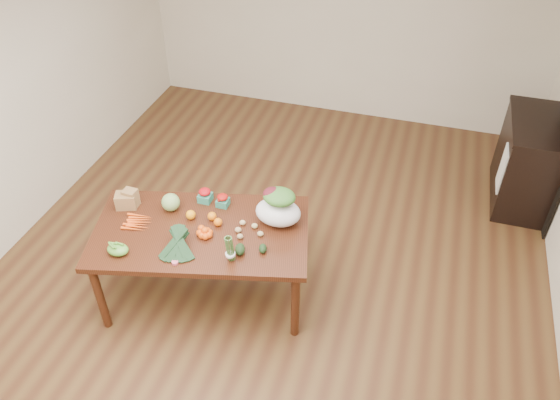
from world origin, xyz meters
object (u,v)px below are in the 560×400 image
(paper_bag, at_px, (126,199))
(cabinet, at_px, (526,161))
(salad_bag, at_px, (278,208))
(kale_bunch, at_px, (176,246))
(asparagus_bundle, at_px, (230,248))
(cabbage, at_px, (171,202))
(mandarin_cluster, at_px, (205,232))
(dining_table, at_px, (205,263))

(paper_bag, bearing_deg, cabinet, 32.35)
(salad_bag, bearing_deg, cabinet, 43.08)
(paper_bag, xyz_separation_m, kale_bunch, (0.65, -0.40, -0.00))
(paper_bag, relative_size, asparagus_bundle, 0.91)
(paper_bag, relative_size, cabbage, 1.48)
(cabinet, xyz_separation_m, paper_bag, (-3.37, -2.14, 0.36))
(mandarin_cluster, xyz_separation_m, asparagus_bundle, (0.29, -0.19, 0.08))
(asparagus_bundle, bearing_deg, dining_table, 131.35)
(kale_bunch, distance_m, salad_bag, 0.86)
(paper_bag, height_order, asparagus_bundle, asparagus_bundle)
(dining_table, relative_size, cabinet, 1.70)
(paper_bag, height_order, mandarin_cluster, paper_bag)
(salad_bag, bearing_deg, paper_bag, -171.85)
(salad_bag, bearing_deg, cabbage, -173.25)
(cabbage, bearing_deg, cabinet, 34.50)
(dining_table, height_order, cabinet, cabinet)
(cabinet, height_order, mandarin_cluster, cabinet)
(cabbage, relative_size, mandarin_cluster, 0.85)
(mandarin_cluster, bearing_deg, cabinet, 41.39)
(dining_table, distance_m, asparagus_bundle, 0.66)
(paper_bag, bearing_deg, kale_bunch, -31.34)
(mandarin_cluster, relative_size, kale_bunch, 0.45)
(cabbage, bearing_deg, paper_bag, -168.50)
(cabbage, xyz_separation_m, salad_bag, (0.91, 0.11, 0.07))
(dining_table, bearing_deg, asparagus_bundle, -48.65)
(dining_table, bearing_deg, paper_bag, 158.61)
(mandarin_cluster, relative_size, salad_bag, 0.48)
(dining_table, xyz_separation_m, salad_bag, (0.57, 0.28, 0.52))
(dining_table, distance_m, salad_bag, 0.82)
(dining_table, relative_size, cabbage, 11.30)
(mandarin_cluster, height_order, salad_bag, salad_bag)
(cabinet, relative_size, asparagus_bundle, 4.08)
(cabbage, bearing_deg, kale_bunch, -59.67)
(cabbage, relative_size, asparagus_bundle, 0.61)
(cabbage, relative_size, salad_bag, 0.41)
(cabinet, bearing_deg, dining_table, -140.01)
(paper_bag, distance_m, mandarin_cluster, 0.80)
(cabbage, bearing_deg, mandarin_cluster, -29.04)
(cabbage, distance_m, mandarin_cluster, 0.46)
(paper_bag, height_order, kale_bunch, same)
(mandarin_cluster, distance_m, salad_bag, 0.61)
(paper_bag, height_order, salad_bag, salad_bag)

